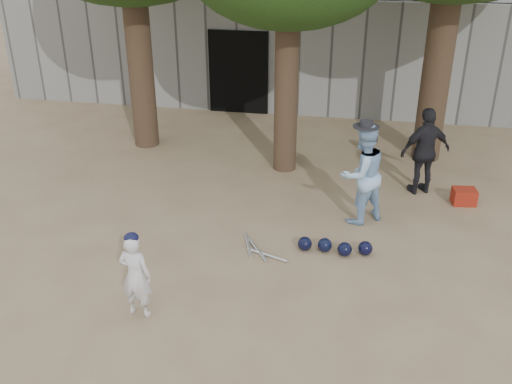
% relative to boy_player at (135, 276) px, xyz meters
% --- Properties ---
extents(ground, '(70.00, 70.00, 0.00)m').
position_rel_boy_player_xyz_m(ground, '(0.61, 1.09, -0.61)').
color(ground, '#937C5E').
rests_on(ground, ground).
extents(boy_player, '(0.47, 0.33, 1.22)m').
position_rel_boy_player_xyz_m(boy_player, '(0.00, 0.00, 0.00)').
color(boy_player, silver).
rests_on(boy_player, ground).
extents(spectator_blue, '(1.10, 1.07, 1.78)m').
position_rel_boy_player_xyz_m(spectator_blue, '(2.83, 3.25, 0.28)').
color(spectator_blue, '#9BC6EF').
rests_on(spectator_blue, ground).
extents(spectator_dark, '(1.08, 0.80, 1.70)m').
position_rel_boy_player_xyz_m(spectator_dark, '(3.98, 4.64, 0.24)').
color(spectator_dark, black).
rests_on(spectator_dark, ground).
extents(red_bag, '(0.46, 0.37, 0.30)m').
position_rel_boy_player_xyz_m(red_bag, '(4.75, 4.27, -0.46)').
color(red_bag, '#A02415').
rests_on(red_bag, ground).
extents(back_building, '(16.00, 5.24, 3.00)m').
position_rel_boy_player_xyz_m(back_building, '(0.61, 11.43, 0.89)').
color(back_building, gray).
rests_on(back_building, ground).
extents(helmet_row, '(1.19, 0.32, 0.23)m').
position_rel_boy_player_xyz_m(helmet_row, '(2.50, 2.07, -0.49)').
color(helmet_row, black).
rests_on(helmet_row, ground).
extents(bat_pile, '(0.85, 0.79, 0.06)m').
position_rel_boy_player_xyz_m(bat_pile, '(1.28, 1.86, -0.58)').
color(bat_pile, silver).
rests_on(bat_pile, ground).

